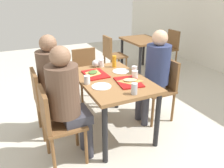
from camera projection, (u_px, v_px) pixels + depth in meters
ground_plane at (112, 130)px, 3.07m from camera, size 10.00×10.00×0.02m
main_table at (112, 86)px, 2.82m from camera, size 1.17×0.78×0.73m
chair_near_left at (45, 98)px, 2.81m from camera, size 0.40×0.40×0.86m
chair_near_right at (56, 121)px, 2.33m from camera, size 0.40×0.40×0.86m
chair_far_side at (162, 85)px, 3.18m from camera, size 0.40×0.40×0.86m
chair_left_end at (86, 72)px, 3.68m from camera, size 0.40×0.40×0.86m
person_in_red at (55, 77)px, 2.77m from camera, size 0.32×0.42×1.27m
person_in_brown_jacket at (67, 96)px, 2.29m from camera, size 0.32×0.42×1.27m
person_far_side at (155, 70)px, 3.02m from camera, size 0.32×0.42×1.27m
tray_red_near at (95, 74)px, 2.90m from camera, size 0.36×0.26×0.02m
tray_red_far at (129, 82)px, 2.66m from camera, size 0.39×0.31×0.02m
paper_plate_center at (121, 71)px, 3.01m from camera, size 0.22×0.22×0.01m
paper_plate_near_edge at (101, 86)px, 2.55m from camera, size 0.22×0.22×0.01m
pizza_slice_a at (93, 72)px, 2.91m from camera, size 0.26×0.26×0.02m
pizza_slice_b at (130, 80)px, 2.66m from camera, size 0.23×0.27×0.02m
plastic_cup_a at (134, 70)px, 2.92m from camera, size 0.07×0.07×0.10m
plastic_cup_b at (87, 80)px, 2.61m from camera, size 0.07×0.07×0.10m
plastic_cup_c at (101, 63)px, 3.18m from camera, size 0.07×0.07×0.10m
plastic_cup_d at (135, 75)px, 2.77m from camera, size 0.07×0.07×0.10m
soda_can at (134, 89)px, 2.35m from camera, size 0.07×0.07×0.12m
condiment_bottle at (114, 61)px, 3.15m from camera, size 0.06×0.06×0.16m
foil_bundle at (95, 63)px, 3.17m from camera, size 0.10×0.10×0.10m
background_table at (142, 45)px, 4.93m from camera, size 0.90×0.70×0.73m
background_chair_near at (112, 53)px, 4.68m from camera, size 0.40×0.40×0.86m
background_chair_far at (169, 46)px, 5.26m from camera, size 0.40×0.40×0.86m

